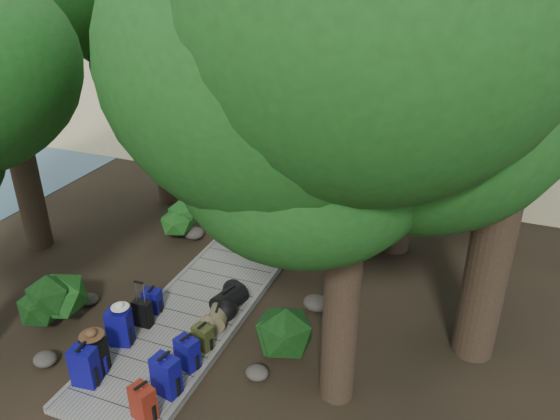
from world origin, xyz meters
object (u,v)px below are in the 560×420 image
at_px(duffel_right_black, 229,300).
at_px(kayak, 292,120).
at_px(backpack_left_b, 94,353).
at_px(suitcase_on_boardwalk, 143,313).
at_px(backpack_left_a, 84,365).
at_px(backpack_left_d, 152,299).
at_px(backpack_right_b, 166,374).
at_px(backpack_right_d, 203,336).
at_px(sun_lounger, 445,148).
at_px(backpack_right_a, 143,401).
at_px(duffel_right_khaki, 218,316).
at_px(backpack_right_c, 187,352).
at_px(lone_suitcase_on_sand, 338,149).
at_px(backpack_left_c, 119,325).

height_order(duffel_right_black, kayak, duffel_right_black).
xyz_separation_m(backpack_left_b, suitcase_on_boardwalk, (0.04, 1.36, -0.10)).
relative_size(backpack_left_a, backpack_left_d, 1.47).
relative_size(backpack_right_b, suitcase_on_boardwalk, 1.42).
bearing_deg(duffel_right_black, backpack_right_d, -71.94).
height_order(backpack_right_d, duffel_right_black, backpack_right_d).
bearing_deg(backpack_right_d, sun_lounger, 87.32).
distance_m(backpack_left_d, backpack_right_a, 2.79).
height_order(backpack_left_a, backpack_left_d, backpack_left_a).
bearing_deg(kayak, duffel_right_khaki, -54.87).
distance_m(backpack_right_c, kayak, 14.62).
height_order(backpack_left_d, backpack_right_d, backpack_left_d).
relative_size(backpack_right_c, duffel_right_khaki, 1.18).
bearing_deg(duffel_right_black, lone_suitcase_on_sand, 107.13).
bearing_deg(backpack_right_d, backpack_left_c, -152.46).
relative_size(backpack_left_a, sun_lounger, 0.40).
relative_size(backpack_left_c, backpack_right_c, 1.20).
bearing_deg(backpack_left_d, backpack_right_b, -56.11).
distance_m(backpack_right_a, backpack_right_b, 0.60).
bearing_deg(kayak, backpack_right_d, -55.35).
xyz_separation_m(backpack_right_d, kayak, (-3.33, 13.69, -0.18)).
height_order(backpack_left_a, backpack_right_c, backpack_left_a).
relative_size(backpack_right_b, backpack_right_d, 1.50).
relative_size(backpack_left_c, duffel_right_black, 1.10).
xyz_separation_m(backpack_left_c, kayak, (-1.85, 14.13, -0.32)).
distance_m(duffel_right_black, lone_suitcase_on_sand, 9.33).
height_order(backpack_right_d, lone_suitcase_on_sand, lone_suitcase_on_sand).
height_order(backpack_right_a, duffel_right_khaki, backpack_right_a).
bearing_deg(backpack_right_c, backpack_left_b, -138.41).
xyz_separation_m(backpack_right_a, lone_suitcase_on_sand, (-0.41, 12.34, -0.10)).
distance_m(duffel_right_khaki, lone_suitcase_on_sand, 9.86).
distance_m(backpack_left_b, backpack_right_c, 1.57).
bearing_deg(backpack_left_a, lone_suitcase_on_sand, 78.28).
relative_size(backpack_left_b, backpack_left_c, 0.93).
relative_size(duffel_right_black, lone_suitcase_on_sand, 1.06).
relative_size(backpack_left_d, duffel_right_khaki, 0.96).
distance_m(backpack_right_d, suitcase_on_boardwalk, 1.40).
distance_m(backpack_left_d, backpack_right_c, 1.88).
bearing_deg(backpack_right_a, sun_lounger, 95.84).
distance_m(backpack_right_b, lone_suitcase_on_sand, 11.76).
bearing_deg(backpack_right_c, duffel_right_khaki, 108.97).
bearing_deg(backpack_left_b, suitcase_on_boardwalk, 79.79).
distance_m(backpack_right_a, duffel_right_khaki, 2.50).
height_order(duffel_right_black, suitcase_on_boardwalk, suitcase_on_boardwalk).
height_order(backpack_right_a, suitcase_on_boardwalk, backpack_right_a).
relative_size(backpack_right_a, suitcase_on_boardwalk, 1.23).
bearing_deg(duffel_right_black, sun_lounger, 88.99).
relative_size(backpack_left_b, backpack_left_d, 1.37).
xyz_separation_m(backpack_right_c, backpack_right_d, (0.01, 0.54, -0.07)).
height_order(backpack_right_b, sun_lounger, backpack_right_b).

